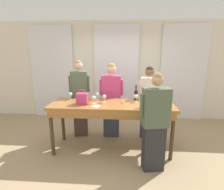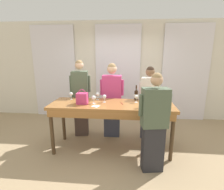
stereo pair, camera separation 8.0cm
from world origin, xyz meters
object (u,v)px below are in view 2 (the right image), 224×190
object	(u,v)px
tasting_bar	(112,109)
wine_glass_center_mid	(104,97)
wine_bottle	(136,95)
host_pouring	(154,123)
wine_glass_back_left	(94,98)
wine_glass_back_mid	(71,94)
guest_pink_top	(112,100)
guest_cream_sweater	(149,102)
wine_glass_front_left	(151,101)
handbag	(82,98)
wine_glass_front_mid	(154,97)
guest_olive_jacket	(81,98)
wine_glass_front_right	(141,102)
wine_glass_center_left	(136,97)
wine_glass_center_right	(97,94)

from	to	relation	value
tasting_bar	wine_glass_center_mid	xyz separation A→B (m)	(-0.15, 0.09, 0.21)
wine_bottle	host_pouring	size ratio (longest dim) A/B	0.19
wine_glass_center_mid	wine_glass_back_left	bearing A→B (deg)	-153.28
wine_glass_back_mid	tasting_bar	bearing A→B (deg)	-15.99
guest_pink_top	guest_cream_sweater	bearing A→B (deg)	0.00
wine_glass_front_left	wine_glass_back_left	world-z (taller)	same
tasting_bar	wine_glass_front_left	bearing A→B (deg)	-10.85
wine_bottle	host_pouring	bearing A→B (deg)	-73.78
wine_glass_front_left	guest_cream_sweater	world-z (taller)	guest_cream_sweater
tasting_bar	wine_glass_back_left	distance (m)	0.40
handbag	wine_glass_front_mid	bearing A→B (deg)	10.75
guest_olive_jacket	guest_cream_sweater	distance (m)	1.56
wine_glass_front_right	guest_cream_sweater	bearing A→B (deg)	74.07
wine_glass_front_right	wine_glass_center_left	distance (m)	0.34
guest_cream_sweater	host_pouring	xyz separation A→B (m)	(-0.04, -1.18, -0.01)
wine_glass_front_right	host_pouring	world-z (taller)	host_pouring
wine_glass_center_right	guest_pink_top	bearing A→B (deg)	51.82
host_pouring	handbag	bearing A→B (deg)	158.64
wine_bottle	guest_olive_jacket	world-z (taller)	guest_olive_jacket
wine_bottle	wine_glass_back_mid	bearing A→B (deg)	-176.88
handbag	wine_glass_center_left	world-z (taller)	handbag
handbag	host_pouring	size ratio (longest dim) A/B	0.17
wine_glass_back_left	host_pouring	bearing A→B (deg)	-27.20
wine_glass_center_left	wine_glass_center_mid	size ratio (longest dim) A/B	1.00
wine_glass_front_right	host_pouring	xyz separation A→B (m)	(0.19, -0.37, -0.25)
handbag	host_pouring	xyz separation A→B (m)	(1.30, -0.51, -0.25)
wine_bottle	wine_glass_front_mid	size ratio (longest dim) A/B	2.00
guest_pink_top	guest_cream_sweater	world-z (taller)	guest_pink_top
wine_glass_center_right	wine_glass_back_mid	world-z (taller)	same
wine_glass_front_right	guest_pink_top	bearing A→B (deg)	126.73
wine_glass_back_left	guest_cream_sweater	size ratio (longest dim) A/B	0.09
wine_glass_front_left	wine_glass_back_left	xyz separation A→B (m)	(-1.07, 0.14, 0.00)
tasting_bar	wine_glass_front_left	distance (m)	0.77
wine_glass_front_left	wine_glass_front_right	world-z (taller)	same
wine_glass_back_left	wine_glass_back_mid	distance (m)	0.59
wine_glass_front_mid	wine_glass_center_mid	world-z (taller)	same
wine_glass_front_mid	host_pouring	xyz separation A→B (m)	(-0.10, -0.77, -0.25)
wine_glass_front_mid	guest_pink_top	xyz separation A→B (m)	(-0.89, 0.41, -0.20)
tasting_bar	wine_bottle	world-z (taller)	wine_bottle
wine_glass_front_mid	wine_glass_center_mid	distance (m)	0.99
wine_glass_front_right	wine_glass_back_left	size ratio (longest dim) A/B	1.00
wine_bottle	guest_cream_sweater	world-z (taller)	guest_cream_sweater
wine_glass_front_left	guest_pink_top	distance (m)	1.11
wine_glass_center_left	guest_olive_jacket	world-z (taller)	guest_olive_jacket
wine_glass_back_mid	wine_glass_front_right	bearing A→B (deg)	-17.04
guest_pink_top	host_pouring	size ratio (longest dim) A/B	1.04
guest_cream_sweater	wine_glass_back_left	bearing A→B (deg)	-151.06
tasting_bar	guest_cream_sweater	xyz separation A→B (m)	(0.78, 0.62, -0.03)
tasting_bar	wine_glass_front_right	bearing A→B (deg)	-18.69
guest_olive_jacket	guest_pink_top	size ratio (longest dim) A/B	1.04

